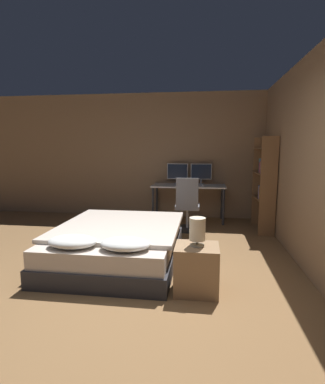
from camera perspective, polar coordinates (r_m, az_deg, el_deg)
ground_plane at (r=3.14m, az=-7.81°, el=-20.82°), size 20.00×20.00×0.00m
wall_back at (r=6.64m, az=1.26°, el=6.88°), size 12.00×0.06×2.70m
wall_side_right at (r=4.33m, az=25.27°, el=5.23°), size 0.06×12.00×2.70m
bed at (r=4.18m, az=-8.41°, el=-9.62°), size 1.62×2.05×0.56m
nightstand at (r=3.31m, az=6.52°, el=-14.33°), size 0.46×0.42×0.51m
bedside_lamp at (r=3.17m, az=6.65°, el=-7.15°), size 0.17×0.17×0.30m
desk at (r=6.27m, az=4.98°, el=0.49°), size 1.52×0.63×0.76m
monitor_left at (r=6.46m, az=2.86°, el=3.78°), size 0.44×0.16×0.44m
monitor_right at (r=6.44m, az=7.39°, el=3.70°), size 0.44×0.16×0.44m
keyboard at (r=6.05m, az=4.89°, el=1.16°), size 0.40×0.13×0.02m
computer_mouse at (r=6.04m, az=7.65°, el=1.19°), size 0.07×0.05×0.04m
office_chair at (r=5.55m, az=4.76°, el=-3.40°), size 0.52×0.52×1.00m
bookshelf at (r=5.71m, az=18.96°, el=2.26°), size 0.28×0.83×1.72m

